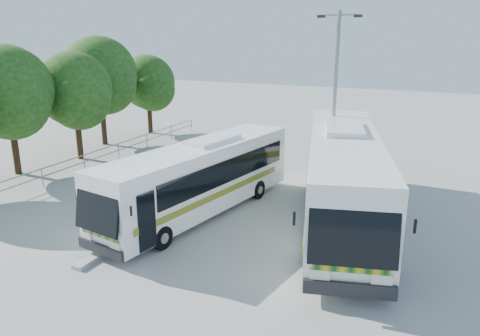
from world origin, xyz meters
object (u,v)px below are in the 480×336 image
at_px(tree_far_c, 75,89).
at_px(coach_adjacent, 343,176).
at_px(tree_far_e, 149,82).
at_px(tree_far_b, 8,91).
at_px(coach_main, 200,177).
at_px(lamppost, 335,94).
at_px(tree_far_d, 100,74).

xyz_separation_m(tree_far_c, coach_adjacent, (16.80, -3.38, -2.28)).
relative_size(tree_far_e, coach_adjacent, 0.45).
distance_m(tree_far_b, coach_main, 12.41).
bearing_deg(coach_adjacent, tree_far_b, 167.04).
xyz_separation_m(coach_main, coach_adjacent, (5.68, 1.63, 0.33)).
bearing_deg(lamppost, tree_far_c, -175.94).
height_order(tree_far_c, tree_far_d, tree_far_d).
relative_size(tree_far_d, coach_adjacent, 0.55).
height_order(tree_far_b, lamppost, lamppost).
xyz_separation_m(tree_far_c, tree_far_d, (-1.19, 3.70, 0.56)).
relative_size(tree_far_b, lamppost, 0.82).
distance_m(tree_far_b, tree_far_d, 7.61).
bearing_deg(tree_far_d, tree_far_e, 81.37).
relative_size(tree_far_c, lamppost, 0.76).
xyz_separation_m(tree_far_b, tree_far_c, (0.89, 3.90, -0.31)).
bearing_deg(tree_far_e, tree_far_d, -98.63).
bearing_deg(tree_far_b, coach_main, -5.30).
xyz_separation_m(tree_far_b, coach_adjacent, (17.69, 0.52, -2.59)).
bearing_deg(tree_far_b, lamppost, 16.75).
height_order(tree_far_c, lamppost, lamppost).
relative_size(tree_far_c, coach_adjacent, 0.49).
bearing_deg(tree_far_b, tree_far_e, 88.17).
bearing_deg(lamppost, tree_far_b, -162.84).
distance_m(tree_far_b, tree_far_c, 4.01).
bearing_deg(lamppost, coach_adjacent, -70.64).
bearing_deg(tree_far_e, coach_main, -48.67).
height_order(coach_main, coach_adjacent, coach_adjacent).
bearing_deg(coach_main, tree_far_d, 154.75).
height_order(tree_far_e, coach_adjacent, tree_far_e).
relative_size(tree_far_e, coach_main, 0.54).
xyz_separation_m(tree_far_e, coach_adjacent, (17.31, -11.58, -1.91)).
height_order(tree_far_b, coach_adjacent, tree_far_b).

